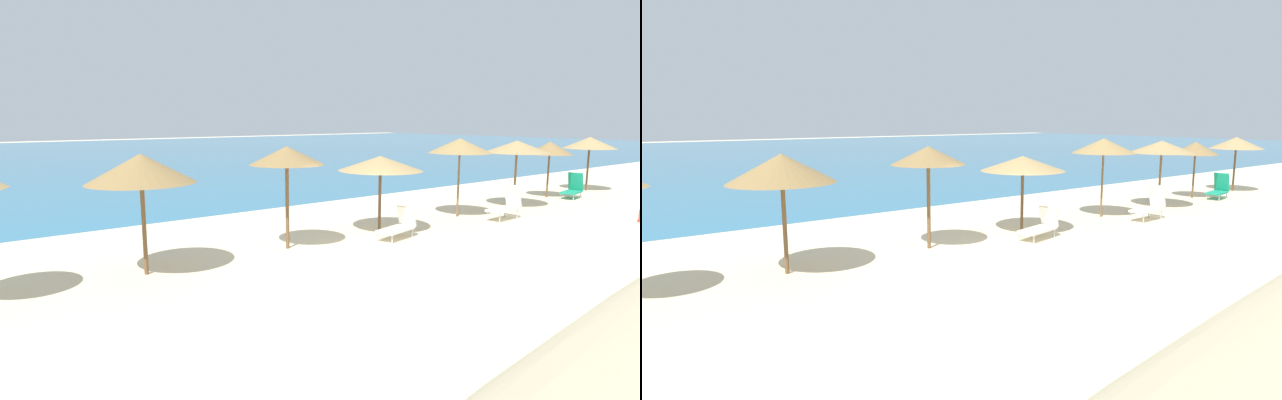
% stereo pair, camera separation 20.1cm
% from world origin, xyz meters
% --- Properties ---
extents(ground_plane, '(160.00, 160.00, 0.00)m').
position_xyz_m(ground_plane, '(0.00, 0.00, 0.00)').
color(ground_plane, beige).
extents(sea_water, '(160.00, 68.34, 0.01)m').
position_xyz_m(sea_water, '(0.00, 42.07, 0.00)').
color(sea_water, teal).
rests_on(sea_water, ground_plane).
extents(beach_umbrella_3, '(2.41, 2.41, 2.78)m').
position_xyz_m(beach_umbrella_3, '(-5.09, 2.36, 2.44)').
color(beach_umbrella_3, brown).
rests_on(beach_umbrella_3, ground_plane).
extents(beach_umbrella_4, '(2.03, 2.03, 2.81)m').
position_xyz_m(beach_umbrella_4, '(-1.19, 2.33, 2.55)').
color(beach_umbrella_4, brown).
rests_on(beach_umbrella_4, ground_plane).
extents(beach_umbrella_5, '(2.61, 2.61, 2.40)m').
position_xyz_m(beach_umbrella_5, '(2.22, 2.22, 2.17)').
color(beach_umbrella_5, brown).
rests_on(beach_umbrella_5, ground_plane).
extents(beach_umbrella_6, '(2.24, 2.24, 2.84)m').
position_xyz_m(beach_umbrella_6, '(6.29, 2.35, 2.57)').
color(beach_umbrella_6, brown).
rests_on(beach_umbrella_6, ground_plane).
extents(beach_umbrella_7, '(2.51, 2.51, 2.67)m').
position_xyz_m(beach_umbrella_7, '(9.72, 2.19, 2.42)').
color(beach_umbrella_7, brown).
rests_on(beach_umbrella_7, ground_plane).
extents(beach_umbrella_8, '(1.91, 1.91, 2.51)m').
position_xyz_m(beach_umbrella_8, '(13.22, 2.71, 2.22)').
color(beach_umbrella_8, brown).
rests_on(beach_umbrella_8, ground_plane).
extents(beach_umbrella_9, '(2.45, 2.45, 2.64)m').
position_xyz_m(beach_umbrella_9, '(16.91, 2.67, 2.35)').
color(beach_umbrella_9, brown).
rests_on(beach_umbrella_9, ground_plane).
extents(lounge_chair_0, '(1.40, 0.83, 1.13)m').
position_xyz_m(lounge_chair_0, '(13.95, 1.90, 0.44)').
color(lounge_chair_0, '#199972').
rests_on(lounge_chair_0, ground_plane).
extents(lounge_chair_1, '(1.48, 0.85, 0.92)m').
position_xyz_m(lounge_chair_1, '(2.12, 1.30, 0.38)').
color(lounge_chair_1, white).
rests_on(lounge_chair_1, ground_plane).
extents(lounge_chair_3, '(1.51, 0.65, 1.20)m').
position_xyz_m(lounge_chair_3, '(7.25, 0.99, 0.51)').
color(lounge_chair_3, white).
rests_on(lounge_chair_3, ground_plane).
extents(beach_ball, '(0.39, 0.39, 0.39)m').
position_xyz_m(beach_ball, '(11.18, 3.19, 0.20)').
color(beach_ball, blue).
rests_on(beach_ball, ground_plane).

